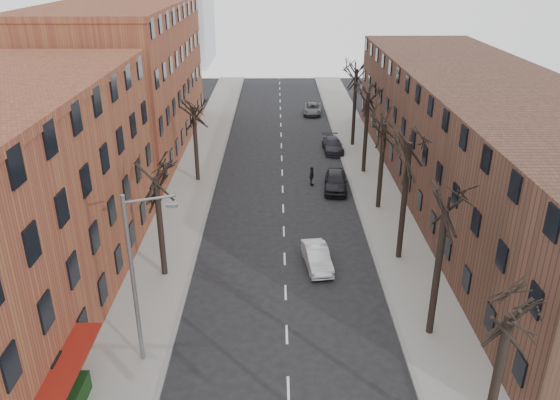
{
  "coord_description": "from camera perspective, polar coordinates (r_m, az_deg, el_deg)",
  "views": [
    {
      "loc": [
        -0.52,
        -11.66,
        18.37
      ],
      "look_at": [
        -0.3,
        20.69,
        4.0
      ],
      "focal_mm": 35.0,
      "sensor_mm": 36.0,
      "label": 1
    }
  ],
  "objects": [
    {
      "name": "tree_right_b",
      "position": [
        31.03,
        15.29,
        -13.34
      ],
      "size": [
        5.2,
        5.2,
        10.8
      ],
      "primitive_type": null,
      "color": "black",
      "rests_on": "ground"
    },
    {
      "name": "pedestrian_crossing",
      "position": [
        47.91,
        3.32,
        2.49
      ],
      "size": [
        0.58,
        1.08,
        1.74
      ],
      "primitive_type": "imported",
      "rotation": [
        0.0,
        0.0,
        1.41
      ],
      "color": "black",
      "rests_on": "ground"
    },
    {
      "name": "streetlight",
      "position": [
        26.26,
        -14.81,
        -7.51
      ],
      "size": [
        2.45,
        0.22,
        9.03
      ],
      "color": "slate",
      "rests_on": "ground"
    },
    {
      "name": "parked_car_far",
      "position": [
        71.06,
        3.42,
        9.48
      ],
      "size": [
        2.58,
        4.93,
        1.32
      ],
      "primitive_type": "imported",
      "rotation": [
        0.0,
        0.0,
        -0.08
      ],
      "color": "#505357",
      "rests_on": "ground"
    },
    {
      "name": "parked_car_mid",
      "position": [
        56.92,
        5.53,
        5.74
      ],
      "size": [
        2.1,
        4.78,
        1.37
      ],
      "primitive_type": "imported",
      "rotation": [
        0.0,
        0.0,
        0.04
      ],
      "color": "#22212A",
      "rests_on": "ground"
    },
    {
      "name": "silver_sedan",
      "position": [
        35.5,
        3.89,
        -5.99
      ],
      "size": [
        1.97,
        4.29,
        1.36
      ],
      "primitive_type": "imported",
      "rotation": [
        0.0,
        0.0,
        0.13
      ],
      "color": "silver",
      "rests_on": "ground"
    },
    {
      "name": "tree_right_d",
      "position": [
        44.45,
        10.18,
        -0.86
      ],
      "size": [
        5.2,
        5.2,
        10.0
      ],
      "primitive_type": null,
      "color": "black",
      "rests_on": "ground"
    },
    {
      "name": "sidewalk_left",
      "position": [
        50.67,
        -8.86,
        2.49
      ],
      "size": [
        4.0,
        90.0,
        0.15
      ],
      "primitive_type": "cube",
      "color": "gray",
      "rests_on": "ground"
    },
    {
      "name": "building_right",
      "position": [
        46.76,
        20.43,
        5.82
      ],
      "size": [
        12.0,
        50.0,
        10.0
      ],
      "primitive_type": "cube",
      "color": "#523126",
      "rests_on": "ground"
    },
    {
      "name": "tree_left_b",
      "position": [
        49.72,
        -8.55,
        1.99
      ],
      "size": [
        5.2,
        5.2,
        9.5
      ],
      "primitive_type": null,
      "color": "black",
      "rests_on": "ground"
    },
    {
      "name": "tree_right_c",
      "position": [
        37.49,
        12.24,
        -5.99
      ],
      "size": [
        5.2,
        5.2,
        11.6
      ],
      "primitive_type": null,
      "color": "black",
      "rests_on": "ground"
    },
    {
      "name": "building_left_far",
      "position": [
        58.88,
        -15.97,
        11.92
      ],
      "size": [
        12.0,
        28.0,
        14.0
      ],
      "primitive_type": "cube",
      "color": "brown",
      "rests_on": "ground"
    },
    {
      "name": "sidewalk_right",
      "position": [
        50.83,
        9.3,
        2.53
      ],
      "size": [
        4.0,
        90.0,
        0.15
      ],
      "primitive_type": "cube",
      "color": "gray",
      "rests_on": "ground"
    },
    {
      "name": "tree_left_a",
      "position": [
        35.6,
        -11.91,
        -7.69
      ],
      "size": [
        5.2,
        5.2,
        9.5
      ],
      "primitive_type": null,
      "color": "black",
      "rests_on": "ground"
    },
    {
      "name": "tree_right_e",
      "position": [
        51.71,
        8.69,
        2.86
      ],
      "size": [
        5.2,
        5.2,
        10.8
      ],
      "primitive_type": null,
      "color": "black",
      "rests_on": "ground"
    },
    {
      "name": "tree_right_f",
      "position": [
        59.17,
        7.56,
        5.66
      ],
      "size": [
        5.2,
        5.2,
        11.6
      ],
      "primitive_type": null,
      "color": "black",
      "rests_on": "ground"
    },
    {
      "name": "parked_car_near",
      "position": [
        47.18,
        5.85,
        1.98
      ],
      "size": [
        2.39,
        4.96,
        1.63
      ],
      "primitive_type": "imported",
      "rotation": [
        0.0,
        0.0,
        -0.1
      ],
      "color": "black",
      "rests_on": "ground"
    }
  ]
}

